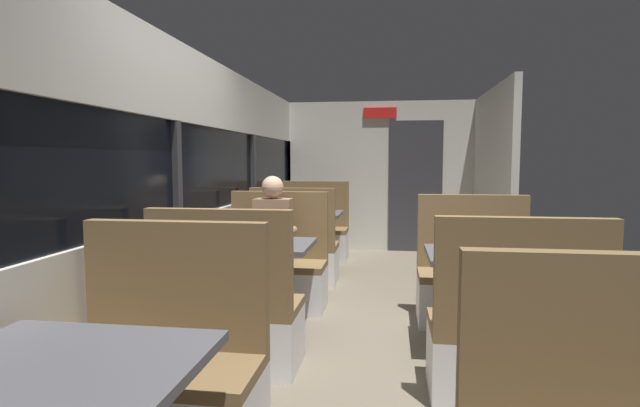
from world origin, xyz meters
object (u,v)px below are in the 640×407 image
Objects in this scene: dining_table_mid_window at (256,255)px; dining_table_far_window at (306,220)px; bench_far_window_facing_entry at (314,236)px; dining_table_rear_aisle at (491,267)px; bench_near_window_facing_entry at (164,384)px; seated_passenger at (274,253)px; bench_mid_window_facing_entry at (276,273)px; bench_far_window_facing_end at (295,254)px; bench_mid_window_facing_end at (228,320)px; bench_rear_aisle_facing_entry at (474,285)px; dining_table_near_window at (68,388)px; bench_rear_aisle_facing_end at (513,345)px.

dining_table_far_window is (0.00, 2.36, 0.00)m from dining_table_mid_window.
bench_far_window_facing_entry is 3.74m from dining_table_rear_aisle.
bench_near_window_facing_entry is 1.22× the size of dining_table_rear_aisle.
bench_mid_window_facing_entry is at bearing 90.00° from seated_passenger.
bench_far_window_facing_end reaches higher than dining_table_mid_window.
bench_far_window_facing_end is at bearing 90.00° from seated_passenger.
dining_table_rear_aisle is at bearing -61.26° from bench_far_window_facing_entry.
dining_table_far_window is 0.77m from bench_far_window_facing_end.
bench_near_window_facing_entry reaches higher than dining_table_rear_aisle.
bench_mid_window_facing_end is 2.15m from bench_rear_aisle_facing_entry.
bench_far_window_facing_entry reaches higher than dining_table_rear_aisle.
bench_near_window_facing_entry is at bearing -129.60° from bench_rear_aisle_facing_entry.
bench_mid_window_facing_entry and bench_far_window_facing_entry have the same top height.
dining_table_mid_window is 0.82× the size of bench_mid_window_facing_end.
bench_rear_aisle_facing_entry is 1.81m from seated_passenger.
dining_table_far_window is 0.82× the size of bench_far_window_facing_entry.
bench_mid_window_facing_end reaches higher than dining_table_rear_aisle.
dining_table_rear_aisle is (1.79, -1.86, 0.31)m from bench_far_window_facing_end.
bench_rear_aisle_facing_end reaches higher than dining_table_near_window.
dining_table_near_window is at bearing -90.00° from bench_mid_window_facing_end.
bench_mid_window_facing_end is 1.00× the size of bench_far_window_facing_end.
dining_table_mid_window is 0.82× the size of bench_mid_window_facing_entry.
bench_mid_window_facing_end and bench_rear_aisle_facing_entry have the same top height.
bench_rear_aisle_facing_entry is (0.00, 1.40, 0.00)m from bench_rear_aisle_facing_end.
bench_rear_aisle_facing_end and bench_rear_aisle_facing_entry have the same top height.
bench_far_window_facing_entry reaches higher than dining_table_far_window.
bench_rear_aisle_facing_entry is at bearing -6.38° from bench_mid_window_facing_entry.
bench_rear_aisle_facing_end is (1.79, -0.20, 0.00)m from bench_mid_window_facing_end.
bench_far_window_facing_entry reaches higher than dining_table_near_window.
bench_far_window_facing_end is (0.00, -0.70, -0.31)m from dining_table_far_window.
bench_rear_aisle_facing_entry is (1.79, 2.86, -0.31)m from dining_table_near_window.
bench_rear_aisle_facing_entry is at bearing 33.81° from bench_mid_window_facing_end.
bench_far_window_facing_entry is at bearing 90.00° from bench_mid_window_facing_end.
dining_table_near_window is 2.99m from seated_passenger.
dining_table_far_window is 0.82× the size of bench_rear_aisle_facing_end.
bench_near_window_facing_entry is 0.97m from bench_mid_window_facing_end.
bench_mid_window_facing_entry is 1.00× the size of bench_far_window_facing_end.
dining_table_mid_window is at bearing 90.00° from dining_table_near_window.
dining_table_rear_aisle is at bearing -26.68° from bench_mid_window_facing_entry.
seated_passenger reaches higher than bench_rear_aisle_facing_entry.
bench_far_window_facing_end is (0.00, 1.66, -0.31)m from dining_table_mid_window.
bench_near_window_facing_entry is 2.30m from seated_passenger.
bench_rear_aisle_facing_entry is (1.79, -1.17, 0.00)m from bench_far_window_facing_end.
seated_passenger reaches higher than dining_table_far_window.
bench_mid_window_facing_end is at bearing -90.00° from dining_table_far_window.
bench_far_window_facing_entry is 1.00× the size of bench_rear_aisle_facing_entry.
bench_far_window_facing_end is at bearing 124.92° from bench_rear_aisle_facing_end.
dining_table_near_window is at bearing -90.00° from dining_table_mid_window.
dining_table_mid_window is 1.69m from bench_far_window_facing_end.
dining_table_mid_window is 0.82× the size of bench_rear_aisle_facing_entry.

